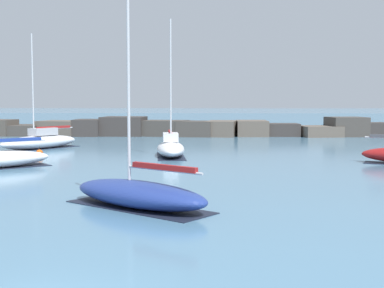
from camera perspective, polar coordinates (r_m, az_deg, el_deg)
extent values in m
cube|color=teal|center=(123.79, 1.10, 2.68)|extent=(400.00, 116.00, 0.01)
cube|color=#423D38|center=(68.02, -17.18, 1.43)|extent=(4.07, 5.15, 1.27)
cube|color=brown|center=(66.23, -13.80, 1.65)|extent=(5.56, 5.16, 1.80)
cube|color=#383330|center=(65.27, -11.02, 1.73)|extent=(3.32, 4.56, 1.96)
cube|color=#383330|center=(65.08, -7.27, 1.90)|extent=(5.16, 5.00, 2.27)
cube|color=#423D38|center=(63.98, -2.81, 1.70)|extent=(5.68, 4.94, 1.85)
cube|color=#423D38|center=(63.12, 0.33, 1.65)|extent=(4.45, 4.34, 1.80)
cube|color=brown|center=(63.68, 3.19, 1.67)|extent=(4.07, 5.75, 1.82)
cube|color=brown|center=(64.40, 6.39, 1.69)|extent=(3.73, 5.26, 1.84)
cube|color=#383330|center=(64.50, 9.66, 1.51)|extent=(3.80, 3.58, 1.49)
cube|color=brown|center=(64.53, 13.45, 1.34)|extent=(5.12, 4.94, 1.24)
cube|color=#423D38|center=(65.86, 16.13, 1.79)|extent=(4.70, 4.76, 2.27)
cube|color=#383330|center=(66.77, 18.82, 1.48)|extent=(3.75, 3.67, 1.61)
ellipsoid|color=white|center=(40.29, -2.29, -0.54)|extent=(2.87, 6.90, 1.11)
cube|color=black|center=(40.34, -2.29, -1.30)|extent=(2.79, 6.56, 0.03)
cube|color=silver|center=(40.55, -2.31, 0.74)|extent=(1.37, 2.13, 0.64)
cylinder|color=silver|center=(39.65, -2.29, 6.73)|extent=(0.12, 0.12, 9.05)
cylinder|color=#BCBCC1|center=(41.54, -2.36, 1.15)|extent=(0.56, 3.67, 0.10)
cube|color=maroon|center=(41.53, -2.36, 1.28)|extent=(0.59, 3.13, 0.20)
ellipsoid|color=navy|center=(21.11, -5.72, -5.36)|extent=(6.65, 5.62, 1.04)
cube|color=black|center=(21.20, -5.71, -6.70)|extent=(6.35, 5.39, 0.03)
cylinder|color=silver|center=(21.16, -6.80, 7.21)|extent=(0.12, 0.12, 8.19)
cylinder|color=#BCBCC1|center=(20.05, -3.02, -2.77)|extent=(3.03, 2.22, 0.10)
cube|color=maroon|center=(20.03, -3.02, -2.49)|extent=(2.64, 1.98, 0.20)
ellipsoid|color=white|center=(48.49, -15.95, 0.19)|extent=(5.99, 7.98, 1.16)
cube|color=black|center=(48.53, -15.93, -0.47)|extent=(5.74, 7.62, 0.03)
cube|color=#B2B2B7|center=(48.69, -15.60, 1.28)|extent=(2.24, 2.67, 0.64)
cylinder|color=silver|center=(47.99, -16.63, 6.04)|extent=(0.12, 0.12, 8.72)
cylinder|color=#BCBCC1|center=(49.46, -14.54, 1.62)|extent=(2.39, 3.84, 0.10)
cube|color=maroon|center=(49.46, -14.54, 1.74)|extent=(2.13, 3.33, 0.20)
cylinder|color=#BCBCC1|center=(35.64, -18.39, 0.27)|extent=(3.11, 2.79, 0.10)
cube|color=navy|center=(35.64, -18.39, 0.43)|extent=(2.72, 2.46, 0.20)
sphere|color=#EA5914|center=(41.85, -15.96, -0.92)|extent=(0.52, 0.52, 0.52)
cylinder|color=black|center=(41.82, -15.97, -0.43)|extent=(0.04, 0.04, 0.20)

